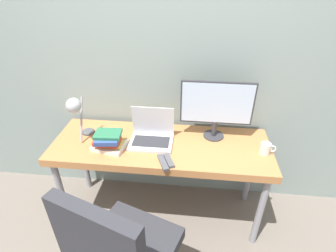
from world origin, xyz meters
TOP-DOWN VIEW (x-y plane):
  - ground_plane at (0.00, 0.00)m, footprint 12.00×12.00m
  - wall_back at (0.00, 0.65)m, footprint 8.00×0.05m
  - desk at (0.00, 0.29)m, footprint 1.67×0.58m
  - laptop at (-0.07, 0.32)m, footprint 0.33×0.25m
  - monitor at (0.41, 0.44)m, footprint 0.54×0.16m
  - desk_lamp at (-0.61, 0.25)m, footprint 0.11×0.25m
  - office_chair at (-0.13, -0.51)m, footprint 0.65×0.65m
  - book_stack at (-0.37, 0.19)m, footprint 0.26×0.23m
  - tv_remote at (0.05, 0.06)m, footprint 0.10×0.17m
  - media_remote at (0.09, 0.08)m, footprint 0.09×0.15m
  - mug at (0.77, 0.25)m, footprint 0.11×0.07m

SIDE VIEW (x-z plane):
  - ground_plane at x=0.00m, z-range 0.00..0.00m
  - office_chair at x=-0.13m, z-range 0.06..1.11m
  - desk at x=0.00m, z-range 0.31..1.07m
  - tv_remote at x=0.05m, z-range 0.76..0.78m
  - media_remote at x=0.09m, z-range 0.76..0.78m
  - mug at x=0.77m, z-range 0.76..0.84m
  - laptop at x=-0.07m, z-range 0.68..0.94m
  - book_stack at x=-0.37m, z-range 0.75..0.90m
  - monitor at x=0.41m, z-range 0.80..1.26m
  - desk_lamp at x=-0.61m, z-range 0.85..1.23m
  - wall_back at x=0.00m, z-range 0.00..2.60m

